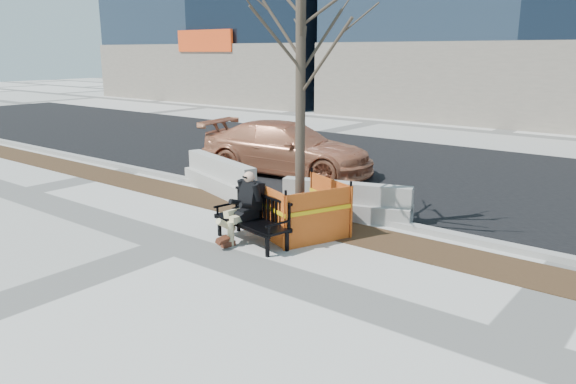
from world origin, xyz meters
name	(u,v)px	position (x,y,z in m)	size (l,w,h in m)	color
ground	(177,244)	(0.00, 0.00, 0.00)	(120.00, 120.00, 0.00)	beige
mulch_strip	(266,213)	(0.00, 2.60, 0.00)	(40.00, 1.20, 0.02)	#47301C
asphalt_street	(395,168)	(0.00, 8.80, 0.00)	(60.00, 10.40, 0.01)	black
curb	(292,202)	(0.00, 3.55, 0.06)	(60.00, 0.25, 0.12)	#9E9B93
bench	(252,243)	(1.08, 0.93, 0.00)	(1.74, 0.62, 0.93)	black
seated_man	(246,239)	(0.85, 1.02, 0.00)	(0.58, 0.96, 1.34)	black
tree_fence	(300,233)	(1.45, 1.94, 0.00)	(2.28, 2.28, 5.70)	orange
sedan	(287,173)	(-2.22, 6.17, 0.00)	(2.13, 5.24, 1.52)	#BD704C
jersey_barrier_left	(221,192)	(-2.16, 3.34, 0.00)	(3.12, 0.62, 0.89)	#ABA8A0
jersey_barrier_right	(345,218)	(1.61, 3.39, 0.00)	(2.84, 0.57, 0.81)	#9C9992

